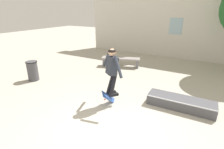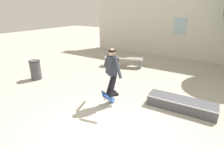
{
  "view_description": "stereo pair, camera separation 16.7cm",
  "coord_description": "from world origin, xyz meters",
  "views": [
    {
      "loc": [
        1.82,
        -3.09,
        2.75
      ],
      "look_at": [
        -0.54,
        1.0,
        0.96
      ],
      "focal_mm": 28.0,
      "sensor_mm": 36.0,
      "label": 1
    },
    {
      "loc": [
        1.96,
        -3.0,
        2.75
      ],
      "look_at": [
        -0.54,
        1.0,
        0.96
      ],
      "focal_mm": 28.0,
      "sensor_mm": 36.0,
      "label": 2
    }
  ],
  "objects": [
    {
      "name": "park_bench",
      "position": [
        -2.0,
        4.42,
        0.34
      ],
      "size": [
        1.95,
        1.06,
        0.46
      ],
      "rotation": [
        0.0,
        0.0,
        0.34
      ],
      "color": "gray",
      "rests_on": "ground_plane"
    },
    {
      "name": "skater",
      "position": [
        -0.54,
        1.0,
        1.16
      ],
      "size": [
        1.06,
        0.79,
        1.41
      ],
      "rotation": [
        0.0,
        0.0,
        0.95
      ],
      "color": "#282D38"
    },
    {
      "name": "ground_plane",
      "position": [
        0.0,
        0.0,
        0.0
      ],
      "size": [
        40.0,
        40.0,
        0.0
      ],
      "primitive_type": "plane",
      "color": "#B2AD9E"
    },
    {
      "name": "skate_ledge",
      "position": [
        1.32,
        1.81,
        0.16
      ],
      "size": [
        1.89,
        0.61,
        0.32
      ],
      "rotation": [
        0.0,
        0.0,
        0.02
      ],
      "color": "#4C4C51",
      "rests_on": "ground_plane"
    },
    {
      "name": "trash_bin",
      "position": [
        -4.26,
        1.05,
        0.42
      ],
      "size": [
        0.45,
        0.45,
        0.8
      ],
      "color": "#47474C",
      "rests_on": "ground_plane"
    },
    {
      "name": "building_backdrop",
      "position": [
        -0.01,
        7.65,
        2.05
      ],
      "size": [
        11.84,
        0.52,
        5.11
      ],
      "color": "beige",
      "rests_on": "ground_plane"
    },
    {
      "name": "skateboard_flipping",
      "position": [
        -0.61,
        0.95,
        0.2
      ],
      "size": [
        0.28,
        0.72,
        0.64
      ],
      "rotation": [
        0.0,
        0.0,
        1.42
      ],
      "color": "#2D519E"
    }
  ]
}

